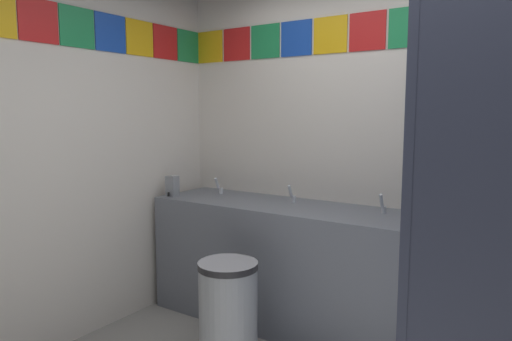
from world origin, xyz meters
TOP-DOWN VIEW (x-y plane):
  - wall_back at (0.00, 1.52)m, footprint 3.63×0.09m
  - wall_side at (-1.85, -0.00)m, footprint 0.09×2.97m
  - vanity_counter at (-0.74, 1.18)m, footprint 2.04×0.61m
  - faucet_left at (-1.42, 1.27)m, footprint 0.04×0.10m
  - faucet_center at (-0.74, 1.27)m, footprint 0.04×0.10m
  - faucet_right at (-0.06, 1.27)m, footprint 0.04×0.10m
  - soap_dispenser at (-1.68, 0.99)m, footprint 0.09×0.09m
  - stall_divider at (0.63, 0.44)m, footprint 0.92×1.57m
  - trash_bin at (-0.77, 0.52)m, footprint 0.37×0.37m

SIDE VIEW (x-z plane):
  - trash_bin at x=-0.77m, z-range 0.00..0.64m
  - vanity_counter at x=-0.74m, z-range 0.01..0.91m
  - faucet_left at x=-1.42m, z-range 0.88..1.02m
  - faucet_center at x=-0.74m, z-range 0.88..1.02m
  - faucet_right at x=-0.06m, z-range 0.88..1.02m
  - soap_dispenser at x=-1.68m, z-range 0.89..1.05m
  - stall_divider at x=0.63m, z-range 0.00..2.26m
  - wall_back at x=0.00m, z-range 0.01..2.91m
  - wall_side at x=-1.85m, z-range 0.01..2.91m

